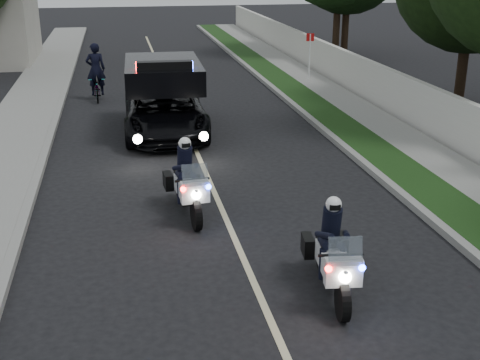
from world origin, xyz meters
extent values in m
plane|color=black|center=(0.00, 0.00, 0.00)|extent=(120.00, 120.00, 0.00)
cube|color=gray|center=(4.10, 10.00, 0.07)|extent=(0.20, 60.00, 0.15)
cube|color=#193814|center=(4.80, 10.00, 0.08)|extent=(1.20, 60.00, 0.16)
cube|color=gray|center=(6.10, 10.00, 0.08)|extent=(1.40, 60.00, 0.16)
cube|color=beige|center=(7.10, 10.00, 0.75)|extent=(0.22, 60.00, 1.50)
cube|color=gray|center=(-4.10, 10.00, 0.07)|extent=(0.20, 60.00, 0.15)
cube|color=gray|center=(-5.20, 10.00, 0.08)|extent=(2.00, 60.00, 0.16)
cube|color=#BFB78C|center=(0.00, 10.00, 0.00)|extent=(0.12, 50.00, 0.01)
imported|color=black|center=(-0.68, 11.10, 0.00)|extent=(2.58, 5.27, 2.53)
imported|color=black|center=(-2.80, 16.22, 0.00)|extent=(0.65, 1.70, 0.88)
imported|color=black|center=(-2.80, 16.22, 0.00)|extent=(0.73, 0.52, 1.93)
camera|label=1|loc=(-2.02, -7.59, 5.22)|focal=46.99mm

